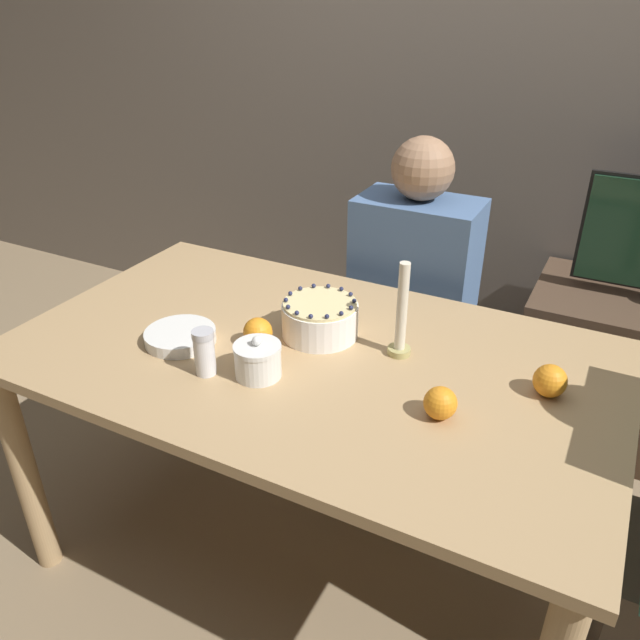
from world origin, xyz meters
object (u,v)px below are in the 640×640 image
object	(u,v)px
sugar_bowl	(258,360)
candle	(401,319)
cake	(320,319)
person_man_blue_shirt	(410,328)
sugar_shaker	(204,352)

from	to	relation	value
sugar_bowl	candle	size ratio (longest dim) A/B	0.46
cake	candle	world-z (taller)	candle
person_man_blue_shirt	cake	bearing A→B (deg)	83.12
sugar_bowl	sugar_shaker	world-z (taller)	sugar_shaker
sugar_shaker	person_man_blue_shirt	xyz separation A→B (m)	(0.23, 0.86, -0.31)
sugar_shaker	sugar_bowl	bearing A→B (deg)	22.94
sugar_shaker	candle	bearing A→B (deg)	37.89
sugar_shaker	cake	bearing A→B (deg)	61.30
cake	sugar_shaker	distance (m)	0.34
cake	sugar_bowl	world-z (taller)	cake
sugar_bowl	person_man_blue_shirt	world-z (taller)	person_man_blue_shirt
cake	person_man_blue_shirt	size ratio (longest dim) A/B	0.17
cake	sugar_bowl	size ratio (longest dim) A/B	1.77
candle	sugar_shaker	bearing A→B (deg)	-142.11
sugar_bowl	candle	distance (m)	0.37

